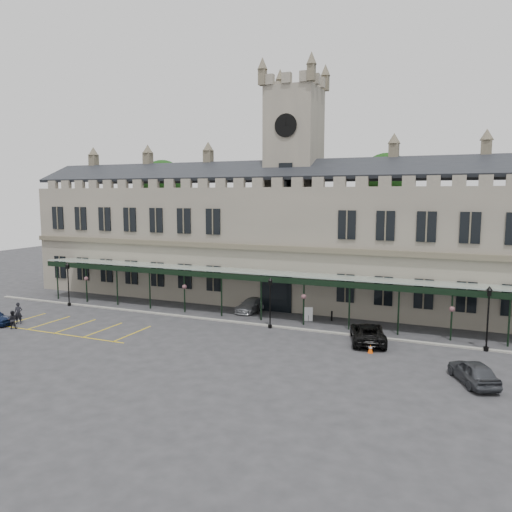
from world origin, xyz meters
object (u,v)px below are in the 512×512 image
at_px(car_taxi, 251,305).
at_px(car_right_a, 473,372).
at_px(traffic_cone, 370,349).
at_px(person_b, 12,320).
at_px(lamp_post_mid, 270,298).
at_px(lamp_post_left, 68,280).
at_px(person_a, 18,313).
at_px(car_van, 368,333).
at_px(sign_board, 308,314).
at_px(lamp_post_right, 488,313).
at_px(clock_tower, 294,177).
at_px(station_building, 293,241).

distance_m(car_taxi, car_right_a, 23.03).
distance_m(traffic_cone, person_b, 29.59).
bearing_deg(lamp_post_mid, lamp_post_left, -179.79).
bearing_deg(person_a, lamp_post_mid, -10.04).
bearing_deg(car_van, sign_board, -51.28).
xyz_separation_m(car_right_a, person_a, (-36.75, -0.42, 0.22)).
xyz_separation_m(lamp_post_left, lamp_post_right, (38.81, 0.39, 0.18)).
bearing_deg(clock_tower, lamp_post_right, -29.91).
height_order(traffic_cone, car_taxi, car_taxi).
height_order(lamp_post_left, lamp_post_right, lamp_post_right).
bearing_deg(traffic_cone, lamp_post_mid, 159.21).
height_order(sign_board, person_b, person_b).
bearing_deg(lamp_post_right, traffic_cone, -153.81).
xyz_separation_m(traffic_cone, car_right_a, (6.75, -3.46, 0.42)).
distance_m(station_building, car_taxi, 8.58).
xyz_separation_m(lamp_post_mid, sign_board, (2.31, 3.57, -1.98)).
bearing_deg(lamp_post_right, lamp_post_left, -179.42).
xyz_separation_m(clock_tower, person_a, (-19.20, -18.28, -12.16)).
height_order(lamp_post_mid, traffic_cone, lamp_post_mid).
bearing_deg(lamp_post_right, car_taxi, 167.36).
distance_m(car_taxi, car_van, 13.64).
relative_size(station_building, clock_tower, 2.42).
bearing_deg(traffic_cone, lamp_post_left, 173.81).
height_order(traffic_cone, car_van, car_van).
xyz_separation_m(person_a, person_b, (0.90, -1.43, -0.17)).
bearing_deg(person_a, traffic_cone, -22.01).
xyz_separation_m(station_building, sign_board, (4.02, -7.28, -5.85)).
xyz_separation_m(clock_tower, traffic_cone, (10.81, -14.40, -12.81)).
relative_size(lamp_post_left, person_a, 2.37).
height_order(lamp_post_left, car_taxi, lamp_post_left).
bearing_deg(lamp_post_right, car_right_a, -97.25).
bearing_deg(person_b, person_a, -92.96).
bearing_deg(lamp_post_mid, lamp_post_right, 1.07).
xyz_separation_m(car_van, person_a, (-29.34, -6.43, 0.21)).
distance_m(station_building, car_van, 16.55).
bearing_deg(station_building, sign_board, -61.13).
distance_m(person_a, person_b, 1.70).
relative_size(clock_tower, car_van, 4.63).
xyz_separation_m(car_taxi, person_a, (-17.02, -12.28, 0.31)).
relative_size(lamp_post_right, sign_board, 3.82).
relative_size(station_building, car_taxi, 13.70).
height_order(station_building, lamp_post_right, station_building).
relative_size(car_right_a, person_b, 2.72).
distance_m(sign_board, car_right_a, 17.13).
height_order(car_taxi, person_b, person_b).
distance_m(lamp_post_right, sign_board, 14.99).
xyz_separation_m(lamp_post_left, person_a, (1.14, -7.25, -1.72)).
bearing_deg(lamp_post_mid, car_van, -6.12).
height_order(lamp_post_right, car_van, lamp_post_right).
relative_size(traffic_cone, car_taxi, 0.14).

